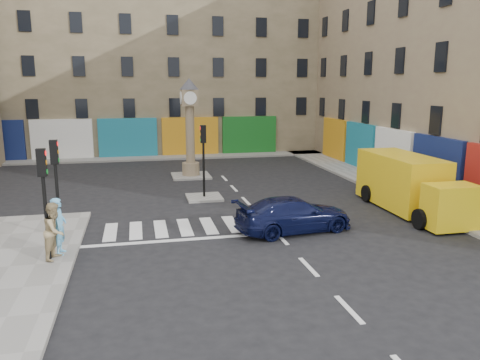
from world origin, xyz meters
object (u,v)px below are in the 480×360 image
object	(u,v)px
traffic_light_left_far	(56,173)
yellow_van	(409,184)
traffic_light_left_near	(44,186)
navy_sedan	(294,214)
clock_pillar	(190,121)
pedestrian_blue	(59,226)
traffic_light_island	(203,149)
pedestrian_tan	(55,231)

from	to	relation	value
traffic_light_left_far	yellow_van	distance (m)	15.39
traffic_light_left_near	traffic_light_left_far	distance (m)	2.40
navy_sedan	yellow_van	world-z (taller)	yellow_van
traffic_light_left_far	clock_pillar	distance (m)	13.05
traffic_light_left_near	navy_sedan	size ratio (longest dim) A/B	0.77
yellow_van	pedestrian_blue	size ratio (longest dim) A/B	3.58
traffic_light_left_far	traffic_light_island	world-z (taller)	traffic_light_left_far
clock_pillar	traffic_light_left_near	bearing A→B (deg)	-114.55
yellow_van	pedestrian_tan	size ratio (longest dim) A/B	3.67
clock_pillar	yellow_van	world-z (taller)	clock_pillar
clock_pillar	pedestrian_tan	bearing A→B (deg)	-113.75
traffic_light_left_near	traffic_light_island	world-z (taller)	traffic_light_left_near
pedestrian_tan	traffic_light_left_far	bearing A→B (deg)	24.35
pedestrian_blue	yellow_van	bearing A→B (deg)	-77.15
traffic_light_left_near	pedestrian_tan	world-z (taller)	traffic_light_left_near
traffic_light_left_near	navy_sedan	xyz separation A→B (m)	(9.06, 1.54, -1.92)
traffic_light_island	yellow_van	size ratio (longest dim) A/B	0.53
yellow_van	pedestrian_blue	world-z (taller)	yellow_van
pedestrian_blue	pedestrian_tan	size ratio (longest dim) A/B	1.02
traffic_light_left_near	traffic_light_island	size ratio (longest dim) A/B	1.00
traffic_light_island	yellow_van	xyz separation A→B (m)	(9.00, -4.44, -1.32)
clock_pillar	pedestrian_tan	world-z (taller)	clock_pillar
clock_pillar	traffic_light_island	bearing A→B (deg)	-90.00
traffic_light_left_near	pedestrian_blue	bearing A→B (deg)	55.89
navy_sedan	pedestrian_tan	size ratio (longest dim) A/B	2.51
navy_sedan	pedestrian_blue	bearing A→B (deg)	88.09
traffic_light_left_near	pedestrian_blue	world-z (taller)	traffic_light_left_near
traffic_light_island	clock_pillar	size ratio (longest dim) A/B	0.61
clock_pillar	pedestrian_blue	xyz separation A→B (m)	(-6.00, -13.35, -2.42)
traffic_light_island	yellow_van	bearing A→B (deg)	-26.28
traffic_light_left_far	navy_sedan	distance (m)	9.30
traffic_light_left_far	traffic_light_left_near	bearing A→B (deg)	-90.00
traffic_light_left_near	pedestrian_tan	bearing A→B (deg)	1.80
navy_sedan	pedestrian_tan	distance (m)	8.96
traffic_light_left_far	yellow_van	world-z (taller)	traffic_light_left_far
pedestrian_blue	traffic_light_island	bearing A→B (deg)	-37.35
traffic_light_left_far	pedestrian_blue	bearing A→B (deg)	-81.28
yellow_van	traffic_light_left_near	bearing A→B (deg)	-166.81
yellow_van	clock_pillar	bearing A→B (deg)	131.58
pedestrian_blue	navy_sedan	bearing A→B (deg)	-81.00
navy_sedan	yellow_van	xyz separation A→B (m)	(6.24, 1.82, 0.57)
navy_sedan	pedestrian_tan	world-z (taller)	pedestrian_tan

